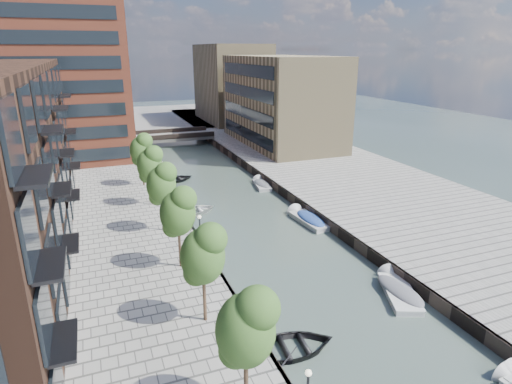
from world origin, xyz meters
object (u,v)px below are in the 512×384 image
motorboat_3 (307,219)px  tree_6 (141,148)px  bridge (174,136)px  tree_4 (161,183)px  sloop_3 (193,213)px  car (258,142)px  motorboat_1 (398,290)px  motorboat_4 (261,184)px  sloop_1 (291,352)px  sloop_4 (174,181)px  tree_2 (203,253)px  tree_3 (178,210)px  tree_5 (150,163)px  tree_1 (246,325)px

motorboat_3 → tree_6: bearing=133.2°
bridge → tree_4: bearing=-102.0°
sloop_3 → car: (16.38, 23.69, 1.61)m
motorboat_1 → motorboat_4: 25.98m
tree_6 → motorboat_3: bearing=-46.8°
tree_4 → sloop_1: (3.98, -17.19, -5.31)m
tree_6 → sloop_3: tree_6 is taller
sloop_4 → motorboat_1: motorboat_1 is taller
tree_4 → tree_6: size_ratio=1.00×
tree_2 → motorboat_4: bearing=61.8°
tree_3 → tree_5: bearing=90.0°
tree_4 → sloop_4: bearing=76.8°
sloop_3 → tree_5: bearing=58.8°
tree_2 → car: (20.16, 43.25, -3.70)m
tree_2 → motorboat_1: 14.42m
bridge → motorboat_4: 28.86m
motorboat_1 → tree_5: bearing=122.3°
tree_3 → sloop_3: bearing=73.2°
sloop_4 → motorboat_4: size_ratio=1.03×
tree_3 → sloop_1: 12.16m
tree_2 → tree_5: 21.00m
bridge → tree_1: bearing=-97.9°
bridge → car: bearing=-42.7°
tree_3 → sloop_1: bearing=-68.7°
motorboat_3 → sloop_4: bearing=118.2°
tree_4 → car: tree_4 is taller
tree_2 → bridge: bearing=81.1°
tree_5 → sloop_1: 25.09m
tree_1 → motorboat_1: size_ratio=1.07×
tree_1 → motorboat_4: size_ratio=1.24×
motorboat_1 → car: car is taller
tree_4 → sloop_4: 18.61m
tree_3 → sloop_3: size_ratio=1.23×
tree_4 → motorboat_1: tree_4 is taller
bridge → sloop_3: (-4.72, -34.44, -1.39)m
tree_3 → motorboat_3: size_ratio=1.04×
bridge → tree_2: 54.81m
motorboat_3 → motorboat_1: bearing=-90.9°
tree_3 → tree_6: 21.00m
tree_2 → sloop_1: (3.98, -3.19, -5.31)m
sloop_3 → motorboat_3: size_ratio=0.85×
tree_1 → tree_4: bearing=90.0°
car → tree_3: bearing=-123.5°
tree_4 → tree_5: (0.00, 7.00, 0.00)m
tree_5 → motorboat_4: (13.76, 4.65, -5.12)m
sloop_1 → motorboat_4: 30.46m
bridge → sloop_4: size_ratio=2.63×
bridge → sloop_4: (-4.43, -22.63, -1.39)m
motorboat_1 → motorboat_3: size_ratio=0.98×
tree_6 → sloop_1: 31.89m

